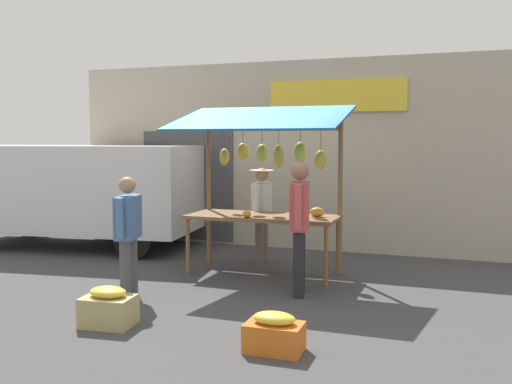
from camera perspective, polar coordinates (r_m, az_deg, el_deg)
The scene contains 9 objects.
ground_plane at distance 8.57m, azimuth 0.69°, elevation -8.18°, with size 40.00×40.00×0.00m, color #424244.
street_backdrop at distance 10.45m, azimuth 4.48°, elevation 3.64°, with size 9.00×0.30×3.40m.
market_stall at distance 8.39m, azimuth 0.85°, elevation 2.34°, with size 2.50×1.46×2.50m.
vendor_with_sunhat at distance 9.20m, azimuth 0.58°, elevation -1.58°, with size 0.40×0.67×1.54m.
shopper_with_ponytail at distance 7.29m, azimuth 4.37°, elevation -2.57°, with size 0.32×0.71×1.71m.
shopper_with_shopping_bag at distance 7.32m, azimuth -12.64°, elevation -3.66°, with size 0.32×0.65×1.53m.
parked_van at distance 11.18m, azimuth -18.13°, elevation 0.53°, with size 4.61×2.41×1.88m.
produce_crate_near at distance 5.53m, azimuth 1.82°, elevation -13.93°, with size 0.55×0.35×0.38m.
produce_crate_side at distance 6.43m, azimuth -14.51°, elevation -11.11°, with size 0.58×0.45×0.43m.
Camera 1 is at (-2.75, 7.87, 1.99)m, focal length 40.12 mm.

